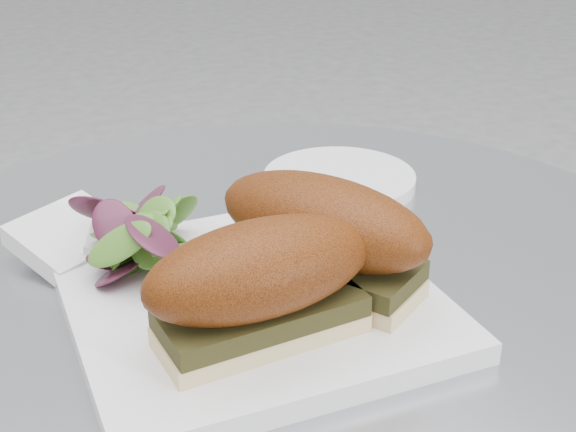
% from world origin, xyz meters
% --- Properties ---
extents(plate, '(0.26, 0.26, 0.02)m').
position_xyz_m(plate, '(-0.04, -0.04, 0.74)').
color(plate, white).
rests_on(plate, table).
extents(sandwich_left, '(0.16, 0.08, 0.08)m').
position_xyz_m(sandwich_left, '(-0.06, -0.09, 0.79)').
color(sandwich_left, beige).
rests_on(sandwich_left, plate).
extents(sandwich_right, '(0.15, 0.18, 0.08)m').
position_xyz_m(sandwich_right, '(0.01, -0.05, 0.79)').
color(sandwich_right, beige).
rests_on(sandwich_right, plate).
extents(salad, '(0.10, 0.10, 0.05)m').
position_xyz_m(salad, '(-0.09, 0.04, 0.77)').
color(salad, '#54902F').
rests_on(salad, plate).
extents(napkin, '(0.11, 0.11, 0.02)m').
position_xyz_m(napkin, '(-0.12, 0.08, 0.74)').
color(napkin, white).
rests_on(napkin, table).
extents(saucer, '(0.14, 0.14, 0.01)m').
position_xyz_m(saucer, '(0.12, 0.13, 0.74)').
color(saucer, white).
rests_on(saucer, table).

